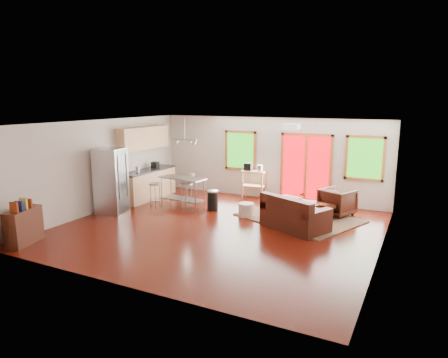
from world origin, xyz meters
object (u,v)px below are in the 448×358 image
at_px(coffee_table, 317,205).
at_px(island, 183,187).
at_px(loveseat, 294,216).
at_px(rug, 299,218).
at_px(refrigerator, 111,181).
at_px(kitchen_cart, 253,175).
at_px(ottoman, 287,204).
at_px(armchair, 337,201).

height_order(coffee_table, island, island).
bearing_deg(loveseat, rug, 122.77).
xyz_separation_m(loveseat, refrigerator, (-5.02, -0.88, 0.58)).
distance_m(rug, kitchen_cart, 2.59).
relative_size(rug, ottoman, 4.69).
height_order(loveseat, island, island).
bearing_deg(refrigerator, loveseat, -1.85).
xyz_separation_m(refrigerator, kitchen_cart, (2.91, 3.31, -0.13)).
height_order(loveseat, ottoman, loveseat).
bearing_deg(island, loveseat, -8.75).
distance_m(loveseat, kitchen_cart, 3.25).
bearing_deg(ottoman, refrigerator, -151.78).
bearing_deg(kitchen_cart, armchair, -13.83).
height_order(rug, ottoman, ottoman).
bearing_deg(coffee_table, armchair, 46.33).
bearing_deg(armchair, coffee_table, 70.44).
relative_size(coffee_table, kitchen_cart, 0.92).
height_order(loveseat, coffee_table, loveseat).
bearing_deg(loveseat, kitchen_cart, 155.65).
height_order(ottoman, refrigerator, refrigerator).
bearing_deg(loveseat, island, -164.12).
height_order(island, kitchen_cart, kitchen_cart).
bearing_deg(loveseat, refrigerator, -145.43).
xyz_separation_m(rug, ottoman, (-0.51, 0.53, 0.19)).
relative_size(rug, refrigerator, 1.57).
xyz_separation_m(armchair, refrigerator, (-5.72, -2.61, 0.50)).
xyz_separation_m(rug, kitchen_cart, (-1.98, 1.49, 0.77)).
height_order(coffee_table, kitchen_cart, kitchen_cart).
xyz_separation_m(coffee_table, island, (-3.85, -0.72, 0.27)).
bearing_deg(refrigerator, kitchen_cart, 36.89).
bearing_deg(armchair, ottoman, 35.27).
bearing_deg(ottoman, coffee_table, -12.07).
distance_m(rug, armchair, 1.22).
height_order(rug, armchair, armchair).
height_order(coffee_table, armchair, armchair).
xyz_separation_m(armchair, kitchen_cart, (-2.82, 0.69, 0.38)).
bearing_deg(rug, coffee_table, 39.84).
relative_size(armchair, kitchen_cart, 0.71).
bearing_deg(coffee_table, refrigerator, -157.85).
relative_size(armchair, island, 0.57).
distance_m(loveseat, island, 3.64).
xyz_separation_m(loveseat, armchair, (0.71, 1.73, 0.08)).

